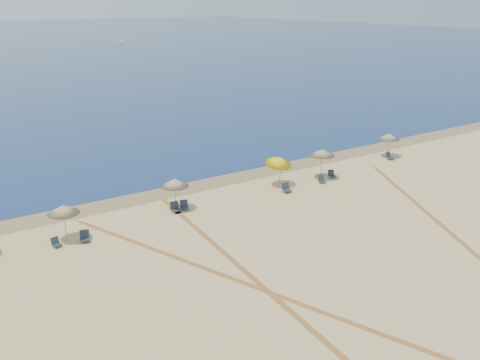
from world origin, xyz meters
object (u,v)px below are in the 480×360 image
object	(u,v)px
umbrella_3	(279,161)
chair_6	(286,188)
chair_7	(322,179)
chair_9	(389,156)
umbrella_1	(63,209)
chair_2	(56,243)
chair_8	(331,174)
sailboat_2	(121,37)
chair_5	(184,206)
umbrella_4	(322,152)
chair_4	(175,208)
chair_3	(85,237)
umbrella_5	(389,136)
umbrella_2	(175,183)

from	to	relation	value
umbrella_3	chair_6	distance (m)	2.38
chair_7	chair_9	distance (m)	9.96
umbrella_1	chair_2	size ratio (longest dim) A/B	3.74
umbrella_3	chair_2	distance (m)	18.24
chair_8	sailboat_2	world-z (taller)	sailboat_2
chair_5	chair_7	distance (m)	12.29
umbrella_3	umbrella_4	world-z (taller)	umbrella_3
chair_9	umbrella_4	bearing A→B (deg)	175.23
umbrella_4	umbrella_1	bearing A→B (deg)	-179.30
chair_4	chair_7	bearing A→B (deg)	-2.27
chair_3	chair_7	bearing A→B (deg)	17.36
sailboat_2	chair_4	bearing A→B (deg)	-90.70
chair_2	chair_6	xyz separation A→B (m)	(17.76, -0.23, 0.06)
chair_3	sailboat_2	distance (m)	162.81
chair_5	chair_7	world-z (taller)	chair_5
umbrella_1	chair_4	world-z (taller)	umbrella_1
umbrella_1	sailboat_2	xyz separation A→B (m)	(61.88, 150.19, 0.01)
umbrella_1	chair_8	bearing A→B (deg)	-0.22
chair_5	chair_9	xyz separation A→B (m)	(22.09, 0.36, 0.02)
chair_2	chair_8	size ratio (longest dim) A/B	0.84
chair_2	chair_9	world-z (taller)	chair_9
chair_6	sailboat_2	bearing A→B (deg)	83.41
umbrella_3	chair_9	distance (m)	13.48
umbrella_5	chair_7	bearing A→B (deg)	-168.28
chair_7	chair_5	bearing A→B (deg)	-165.13
umbrella_5	sailboat_2	size ratio (longest dim) A/B	0.34
umbrella_5	chair_6	xyz separation A→B (m)	(-14.20, -2.30, -1.70)
umbrella_2	chair_2	world-z (taller)	umbrella_2
umbrella_5	chair_2	distance (m)	32.08
umbrella_1	chair_7	size ratio (longest dim) A/B	3.23
umbrella_2	chair_3	distance (m)	7.50
sailboat_2	chair_7	bearing A→B (deg)	-86.10
chair_3	umbrella_3	bearing A→B (deg)	22.12
umbrella_5	chair_2	size ratio (longest dim) A/B	3.60
chair_2	chair_3	size ratio (longest dim) A/B	0.79
umbrella_1	umbrella_5	xyz separation A→B (m)	(31.17, 1.55, -0.09)
chair_7	umbrella_2	bearing A→B (deg)	-166.39
umbrella_3	chair_7	bearing A→B (deg)	-20.91
chair_4	chair_6	distance (m)	9.21
chair_6	chair_9	size ratio (longest dim) A/B	1.04
umbrella_3	umbrella_4	bearing A→B (deg)	-6.42
umbrella_2	sailboat_2	distance (m)	158.79
umbrella_5	chair_9	bearing A→B (deg)	-125.66
chair_4	sailboat_2	bearing A→B (deg)	72.34
chair_9	chair_7	bearing A→B (deg)	179.96
umbrella_2	umbrella_4	bearing A→B (deg)	-2.30
umbrella_5	chair_5	size ratio (longest dim) A/B	2.92
umbrella_1	chair_7	world-z (taller)	umbrella_1
chair_3	chair_8	distance (m)	21.48
chair_2	chair_3	distance (m)	1.74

